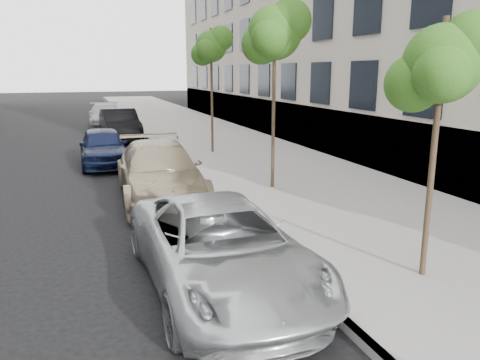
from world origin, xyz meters
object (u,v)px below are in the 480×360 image
tree_mid (276,33)px  sedan_rear (106,116)px  suv (159,172)px  sedan_black (120,125)px  tree_near (443,64)px  tree_far (212,47)px  sedan_blue (103,147)px  minivan (221,247)px

tree_mid → sedan_rear: (-3.66, 17.91, -3.78)m
suv → sedan_rear: bearing=93.7°
sedan_black → tree_near: bearing=-82.2°
tree_near → tree_far: 13.03m
sedan_rear → sedan_black: bearing=-85.9°
tree_far → sedan_blue: tree_far is taller
tree_mid → sedan_rear: size_ratio=1.02×
tree_near → sedan_rear: bearing=98.5°
minivan → sedan_rear: size_ratio=0.99×
tree_near → sedan_rear: size_ratio=0.82×
tree_far → minivan: bearing=-105.4°
sedan_rear → tree_near: bearing=-80.7°
sedan_rear → tree_mid: bearing=-77.7°
tree_near → sedan_black: tree_near is taller
sedan_rear → suv: bearing=-88.2°
sedan_blue → suv: bearing=-77.3°
sedan_blue → sedan_black: bearing=80.0°
sedan_black → tree_far: bearing=-62.5°
suv → sedan_blue: 5.57m
minivan → tree_mid: bearing=58.5°
tree_far → tree_mid: bearing=-90.0°
tree_far → suv: (-3.33, -6.26, -3.68)m
tree_mid → tree_far: tree_mid is taller
tree_mid → sedan_black: size_ratio=1.10×
tree_far → sedan_blue: bearing=-169.7°
tree_near → sedan_blue: 13.31m
sedan_blue → minivan: bearing=-83.7°
tree_far → sedan_black: tree_far is taller
sedan_rear → sedan_blue: bearing=-93.3°
tree_far → sedan_black: bearing=119.8°
tree_mid → minivan: (-3.33, -5.60, -3.82)m
tree_near → tree_far: tree_far is taller
tree_mid → minivan: 7.55m
tree_near → tree_mid: bearing=90.0°
tree_near → suv: 8.03m
minivan → tree_far: bearing=73.8°
sedan_black → sedan_rear: sedan_black is taller
tree_near → suv: (-3.33, 6.74, -2.83)m
sedan_blue → sedan_rear: (0.87, 12.23, 0.04)m
tree_near → suv: bearing=116.3°
minivan → suv: (0.00, 5.84, 0.07)m
tree_mid → sedan_blue: bearing=128.6°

